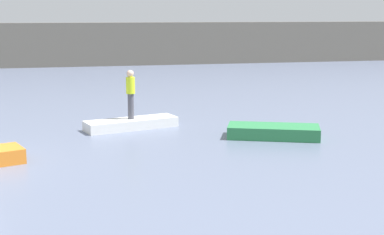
{
  "coord_description": "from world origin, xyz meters",
  "views": [
    {
      "loc": [
        3.27,
        -15.87,
        4.15
      ],
      "look_at": [
        7.73,
        3.51,
        0.42
      ],
      "focal_mm": 52.43,
      "sensor_mm": 36.0,
      "label": 1
    }
  ],
  "objects": [
    {
      "name": "rowboat_white",
      "position": [
        5.59,
        4.07,
        0.18
      ],
      "size": [
        3.51,
        1.84,
        0.36
      ],
      "primitive_type": "cube",
      "rotation": [
        0.0,
        0.0,
        0.27
      ],
      "color": "white",
      "rests_on": "ground_plane"
    },
    {
      "name": "person_hiviz_shirt",
      "position": [
        5.59,
        4.07,
        1.36
      ],
      "size": [
        0.32,
        0.32,
        1.78
      ],
      "color": "#4C4C56",
      "rests_on": "rowboat_white"
    },
    {
      "name": "embankment_wall",
      "position": [
        0.0,
        29.17,
        1.69
      ],
      "size": [
        80.0,
        1.2,
        3.39
      ],
      "primitive_type": "cube",
      "color": "#666056",
      "rests_on": "ground_plane"
    },
    {
      "name": "rowboat_green",
      "position": [
        10.08,
        1.49,
        0.21
      ],
      "size": [
        3.28,
        2.27,
        0.42
      ],
      "primitive_type": "cube",
      "rotation": [
        0.0,
        0.0,
        -0.37
      ],
      "color": "#2D7F47",
      "rests_on": "ground_plane"
    }
  ]
}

